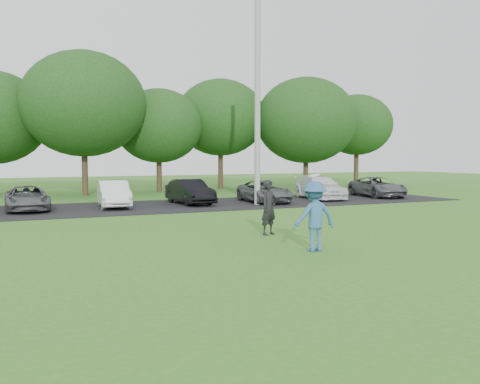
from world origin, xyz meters
The scene contains 7 objects.
ground centered at (0.00, 0.00, 0.00)m, with size 100.00×100.00×0.00m, color #367120.
parking_lot centered at (0.00, 13.00, 0.01)m, with size 32.00×6.50×0.03m, color black.
utility_pole centered at (4.66, 11.66, 5.03)m, with size 0.28×0.28×10.07m, color #9B9C97.
frisbee_player centered at (0.46, -0.03, 0.89)m, with size 1.17×0.75×1.99m.
camera_bystander centered at (0.70, 2.90, 0.85)m, with size 0.73×0.61×1.69m.
parked_cars centered at (0.47, 13.15, 0.62)m, with size 28.54×5.01×1.26m.
tree_row centered at (1.51, 22.76, 4.91)m, with size 42.39×9.85×8.64m.
Camera 1 is at (-6.87, -11.52, 2.45)m, focal length 40.00 mm.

